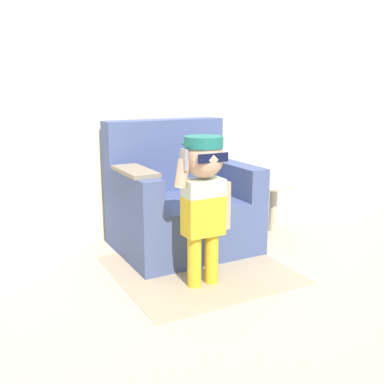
# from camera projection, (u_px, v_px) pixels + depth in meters

# --- Properties ---
(ground_plane) EXTENTS (10.00, 10.00, 0.00)m
(ground_plane) POSITION_uv_depth(u_px,v_px,m) (207.00, 255.00, 3.59)
(ground_plane) COLOR #BCB29E
(wall_back) EXTENTS (10.00, 0.05, 2.60)m
(wall_back) POSITION_uv_depth(u_px,v_px,m) (164.00, 88.00, 3.95)
(wall_back) COLOR beige
(wall_back) RESTS_ON ground_plane
(armchair) EXTENTS (1.07, 0.90, 1.04)m
(armchair) POSITION_uv_depth(u_px,v_px,m) (179.00, 204.00, 3.71)
(armchair) COLOR #475684
(armchair) RESTS_ON ground_plane
(person_child) EXTENTS (0.41, 0.31, 1.01)m
(person_child) POSITION_uv_depth(u_px,v_px,m) (204.00, 188.00, 2.91)
(person_child) COLOR gold
(person_child) RESTS_ON ground_plane
(side_table) EXTENTS (0.41, 0.41, 0.45)m
(side_table) POSITION_uv_depth(u_px,v_px,m) (273.00, 204.00, 4.08)
(side_table) COLOR beige
(side_table) RESTS_ON ground_plane
(rug) EXTENTS (1.21, 1.17, 0.01)m
(rug) POSITION_uv_depth(u_px,v_px,m) (199.00, 269.00, 3.30)
(rug) COLOR tan
(rug) RESTS_ON ground_plane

